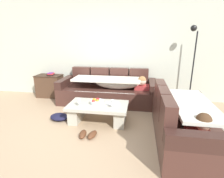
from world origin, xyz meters
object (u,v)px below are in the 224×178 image
object	(u,v)px
wine_glass_near_left	(79,101)
side_cabinet	(50,86)
wine_glass_near_right	(112,102)
open_magazine	(113,103)
floor_lamp	(192,62)
couch_near_window	(184,122)
fruit_bowl	(97,102)
crumpled_garment	(59,117)
book_stack_on_cabinet	(51,74)
coffee_table	(98,111)
pair_of_shoes	(88,134)
couch_along_wall	(109,91)

from	to	relation	value
wine_glass_near_left	side_cabinet	xyz separation A→B (m)	(-1.43, 1.52, -0.17)
wine_glass_near_right	open_magazine	world-z (taller)	wine_glass_near_right
open_magazine	floor_lamp	distance (m)	2.22
wine_glass_near_left	open_magazine	distance (m)	0.69
couch_near_window	wine_glass_near_left	size ratio (longest dim) A/B	11.66
fruit_bowl	crumpled_garment	world-z (taller)	fruit_bowl
side_cabinet	book_stack_on_cabinet	world-z (taller)	book_stack_on_cabinet
wine_glass_near_right	open_magazine	distance (m)	0.25
book_stack_on_cabinet	coffee_table	bearing A→B (deg)	-38.61
side_cabinet	floor_lamp	world-z (taller)	floor_lamp
fruit_bowl	wine_glass_near_left	world-z (taller)	wine_glass_near_left
fruit_bowl	book_stack_on_cabinet	distance (m)	2.15
open_magazine	book_stack_on_cabinet	bearing A→B (deg)	127.16
side_cabinet	crumpled_garment	world-z (taller)	side_cabinet
pair_of_shoes	crumpled_garment	size ratio (longest dim) A/B	0.83
book_stack_on_cabinet	floor_lamp	bearing A→B (deg)	-1.55
fruit_bowl	floor_lamp	size ratio (longest dim) A/B	0.14
pair_of_shoes	crumpled_garment	distance (m)	0.97
couch_near_window	coffee_table	bearing A→B (deg)	73.92
book_stack_on_cabinet	open_magazine	bearing A→B (deg)	-32.59
open_magazine	side_cabinet	distance (m)	2.43
couch_near_window	coffee_table	world-z (taller)	couch_near_window
open_magazine	crumpled_garment	bearing A→B (deg)	166.04
open_magazine	floor_lamp	xyz separation A→B (m)	(1.74, 1.18, 0.73)
fruit_bowl	side_cabinet	distance (m)	2.19
floor_lamp	open_magazine	bearing A→B (deg)	-145.88
open_magazine	couch_near_window	bearing A→B (deg)	-43.05
couch_near_window	book_stack_on_cabinet	xyz separation A→B (m)	(-3.27, 1.81, 0.34)
book_stack_on_cabinet	crumpled_garment	size ratio (longest dim) A/B	0.53
couch_along_wall	couch_near_window	bearing A→B (deg)	-45.88
couch_along_wall	wine_glass_near_right	world-z (taller)	couch_along_wall
fruit_bowl	open_magazine	size ratio (longest dim) A/B	1.00
couch_near_window	pair_of_shoes	bearing A→B (deg)	95.40
side_cabinet	floor_lamp	distance (m)	3.89
couch_along_wall	pair_of_shoes	bearing A→B (deg)	-92.49
open_magazine	crumpled_garment	world-z (taller)	open_magazine
book_stack_on_cabinet	crumpled_garment	distance (m)	1.76
wine_glass_near_left	pair_of_shoes	distance (m)	0.69
coffee_table	crumpled_garment	size ratio (longest dim) A/B	3.00
book_stack_on_cabinet	crumpled_garment	world-z (taller)	book_stack_on_cabinet
crumpled_garment	open_magazine	bearing A→B (deg)	6.30
side_cabinet	couch_near_window	bearing A→B (deg)	-28.47
couch_along_wall	couch_near_window	world-z (taller)	same
open_magazine	pair_of_shoes	distance (m)	0.84
fruit_bowl	side_cabinet	bearing A→B (deg)	142.63
fruit_bowl	coffee_table	bearing A→B (deg)	-42.94
couch_along_wall	floor_lamp	size ratio (longest dim) A/B	1.28
wine_glass_near_left	book_stack_on_cabinet	xyz separation A→B (m)	(-1.37, 1.52, 0.18)
couch_along_wall	book_stack_on_cabinet	bearing A→B (deg)	172.55
pair_of_shoes	fruit_bowl	bearing A→B (deg)	88.51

